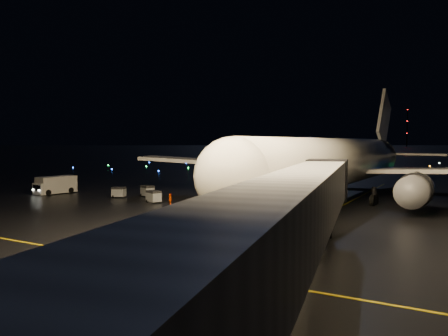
{
  "coord_description": "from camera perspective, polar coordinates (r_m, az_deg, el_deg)",
  "views": [
    {
      "loc": [
        25.46,
        -32.44,
        8.06
      ],
      "look_at": [
        0.79,
        12.0,
        5.0
      ],
      "focal_mm": 35.0,
      "sensor_mm": 36.0,
      "label": 1
    }
  ],
  "objects": [
    {
      "name": "ground",
      "position": [
        333.51,
        24.67,
        1.75
      ],
      "size": [
        2000.0,
        2000.0,
        0.0
      ],
      "primitive_type": "plane",
      "color": "black",
      "rests_on": "ground"
    },
    {
      "name": "airliner",
      "position": [
        61.06,
        15.45,
        4.04
      ],
      "size": [
        64.82,
        61.85,
        17.64
      ],
      "primitive_type": null,
      "rotation": [
        0.0,
        0.0,
        -0.04
      ],
      "color": "silver",
      "rests_on": "ground"
    },
    {
      "name": "service_truck",
      "position": [
        72.61,
        -21.04,
        -2.07
      ],
      "size": [
        3.16,
        7.69,
        2.75
      ],
      "primitive_type": "cube",
      "rotation": [
        0.0,
        0.0,
        -0.11
      ],
      "color": "silver",
      "rests_on": "ground"
    },
    {
      "name": "taxiway_lights",
      "position": [
        140.98,
        18.59,
        0.06
      ],
      "size": [
        164.0,
        92.0,
        0.36
      ],
      "primitive_type": null,
      "color": "black",
      "rests_on": "ground"
    },
    {
      "name": "lane_cross",
      "position": [
        38.68,
        -24.32,
        -8.88
      ],
      "size": [
        60.0,
        0.25,
        0.02
      ],
      "primitive_type": "cube",
      "color": "gold",
      "rests_on": "ground"
    },
    {
      "name": "pushback_tug",
      "position": [
        31.33,
        7.65,
        -9.76
      ],
      "size": [
        4.3,
        3.08,
        1.84
      ],
      "primitive_type": "cube",
      "rotation": [
        0.0,
        0.0,
        -0.3
      ],
      "color": "silver",
      "rests_on": "ground"
    },
    {
      "name": "baggage_cart_0",
      "position": [
        64.93,
        -9.98,
        -3.01
      ],
      "size": [
        2.31,
        2.02,
        1.64
      ],
      "primitive_type": "cube",
      "rotation": [
        0.0,
        0.0,
        -0.42
      ],
      "color": "gray",
      "rests_on": "ground"
    },
    {
      "name": "safety_cone_2",
      "position": [
        56.02,
        3.76,
        -4.55
      ],
      "size": [
        0.52,
        0.52,
        0.56
      ],
      "primitive_type": "cone",
      "rotation": [
        0.0,
        0.0,
        -0.07
      ],
      "color": "#FE3F13",
      "rests_on": "ground"
    },
    {
      "name": "lane_centre",
      "position": [
        49.96,
        13.09,
        -5.92
      ],
      "size": [
        0.25,
        80.0,
        0.02
      ],
      "primitive_type": "cube",
      "color": "gold",
      "rests_on": "ground"
    },
    {
      "name": "crew_c",
      "position": [
        54.98,
        -7.05,
        -4.17
      ],
      "size": [
        0.7,
        1.01,
        1.59
      ],
      "primitive_type": "imported",
      "rotation": [
        0.0,
        0.0,
        -1.21
      ],
      "color": "#EC4700",
      "rests_on": "ground"
    },
    {
      "name": "baggage_cart_2",
      "position": [
        64.85,
        -13.58,
        -3.11
      ],
      "size": [
        2.11,
        1.78,
        1.53
      ],
      "primitive_type": "cube",
      "rotation": [
        0.0,
        0.0,
        0.33
      ],
      "color": "gray",
      "rests_on": "ground"
    },
    {
      "name": "baggage_cart_1",
      "position": [
        58.49,
        -9.17,
        -3.72
      ],
      "size": [
        2.26,
        1.93,
        1.62
      ],
      "primitive_type": "cube",
      "rotation": [
        0.0,
        0.0,
        -0.37
      ],
      "color": "gray",
      "rests_on": "ground"
    },
    {
      "name": "safety_cone_1",
      "position": [
        60.93,
        4.96,
        -3.95
      ],
      "size": [
        0.46,
        0.46,
        0.47
      ],
      "primitive_type": "cone",
      "rotation": [
        0.0,
        0.0,
        0.14
      ],
      "color": "#FE3F13",
      "rests_on": "ground"
    },
    {
      "name": "safety_cone_3",
      "position": [
        75.34,
        -3.15,
        -2.49
      ],
      "size": [
        0.63,
        0.63,
        0.55
      ],
      "primitive_type": "cone",
      "rotation": [
        0.0,
        0.0,
        0.37
      ],
      "color": "#FE3F13",
      "rests_on": "ground"
    },
    {
      "name": "safety_cone_0",
      "position": [
        50.92,
        4.19,
        -5.39
      ],
      "size": [
        0.49,
        0.49,
        0.49
      ],
      "primitive_type": "cone",
      "rotation": [
        0.0,
        0.0,
        -0.14
      ],
      "color": "#FE3F13",
      "rests_on": "ground"
    },
    {
      "name": "belt_loader",
      "position": [
        37.16,
        2.9,
        -6.57
      ],
      "size": [
        6.83,
        3.97,
        3.21
      ],
      "primitive_type": null,
      "rotation": [
        0.0,
        0.0,
        0.35
      ],
      "color": "silver",
      "rests_on": "ground"
    },
    {
      "name": "radio_mast",
      "position": [
        777.52,
        22.81,
        4.94
      ],
      "size": [
        1.8,
        1.8,
        64.0
      ],
      "primitive_type": "cylinder",
      "color": "black",
      "rests_on": "ground"
    }
  ]
}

